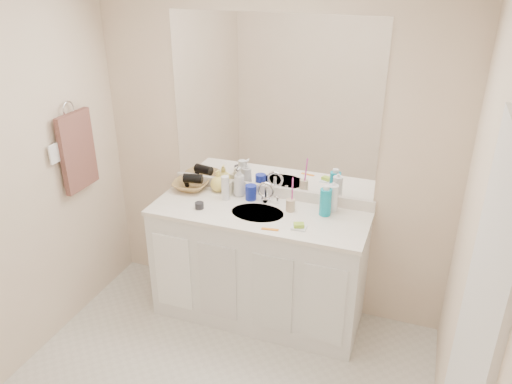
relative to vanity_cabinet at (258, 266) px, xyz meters
name	(u,v)px	position (x,y,z in m)	size (l,w,h in m)	color
wall_back	(272,155)	(0.00, 0.28, 0.77)	(2.60, 0.02, 2.40)	beige
wall_right	(472,301)	(1.30, -1.02, 0.77)	(0.02, 2.60, 2.40)	beige
vanity_cabinet	(258,266)	(0.00, 0.00, 0.00)	(1.50, 0.55, 0.85)	white
countertop	(258,213)	(0.00, 0.00, 0.44)	(1.52, 0.57, 0.03)	white
backsplash	(271,191)	(0.00, 0.26, 0.50)	(1.52, 0.03, 0.08)	silver
sink_basin	(257,214)	(0.00, -0.02, 0.44)	(0.37, 0.37, 0.02)	beige
faucet	(266,195)	(0.00, 0.16, 0.51)	(0.02, 0.02, 0.11)	silver
mirror	(272,105)	(0.00, 0.27, 1.14)	(1.48, 0.01, 1.20)	white
blue_mug	(251,192)	(-0.12, 0.16, 0.51)	(0.08, 0.08, 0.11)	#17269E
tan_cup	(290,205)	(0.20, 0.08, 0.50)	(0.06, 0.06, 0.09)	tan
toothbrush	(292,191)	(0.21, 0.08, 0.60)	(0.01, 0.01, 0.21)	#E73CAE
mouthwash_bottle	(325,202)	(0.44, 0.11, 0.55)	(0.08, 0.08, 0.19)	#0E95AE
clear_pump_bottle	(333,198)	(0.47, 0.18, 0.55)	(0.07, 0.07, 0.19)	white
soap_dish	(299,228)	(0.33, -0.14, 0.46)	(0.10, 0.08, 0.01)	white
green_soap	(299,225)	(0.33, -0.14, 0.48)	(0.07, 0.05, 0.02)	#94C42F
orange_comb	(270,229)	(0.16, -0.22, 0.46)	(0.11, 0.02, 0.00)	orange
dark_jar	(199,205)	(-0.40, -0.10, 0.48)	(0.06, 0.06, 0.04)	black
extra_white_bottle	(225,188)	(-0.29, 0.10, 0.54)	(0.06, 0.06, 0.18)	silver
soap_bottle_white	(239,182)	(-0.22, 0.19, 0.57)	(0.09, 0.09, 0.22)	silver
soap_bottle_cream	(228,185)	(-0.31, 0.19, 0.53)	(0.07, 0.07, 0.15)	beige
soap_bottle_yellow	(219,181)	(-0.40, 0.22, 0.54)	(0.13, 0.13, 0.16)	#E9D05A
wicker_basket	(191,185)	(-0.60, 0.17, 0.49)	(0.26, 0.26, 0.06)	olive
hair_dryer	(193,178)	(-0.58, 0.17, 0.54)	(0.07, 0.07, 0.14)	black
towel_ring	(68,109)	(-1.27, -0.25, 1.12)	(0.11, 0.11, 0.01)	silver
hand_towel	(78,151)	(-1.25, -0.25, 0.82)	(0.04, 0.32, 0.55)	#4E2F2A
switch_plate	(54,154)	(-1.27, -0.45, 0.88)	(0.01, 0.09, 0.13)	white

